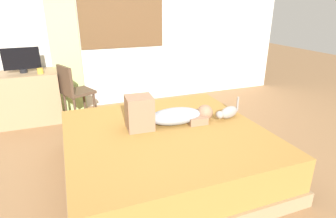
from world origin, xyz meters
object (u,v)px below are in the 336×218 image
person_lying (166,115)px  cup (40,71)px  bed (166,152)px  cat (228,112)px  chair_by_desk (73,90)px  desk (28,98)px  tv_monitor (22,60)px

person_lying → cup: bearing=126.4°
bed → person_lying: 0.38m
person_lying → cat: bearing=-5.9°
chair_by_desk → cup: bearing=157.8°
bed → cup: bearing=122.9°
cup → chair_by_desk: bearing=-22.2°
desk → chair_by_desk: size_ratio=1.05×
person_lying → chair_by_desk: size_ratio=1.09×
cat → cup: bearing=137.8°
cat → chair_by_desk: bearing=133.9°
bed → cat: cat is taller
person_lying → cat: 0.70m
cat → chair_by_desk: 2.21m
person_lying → chair_by_desk: (-0.84, 1.52, -0.07)m
person_lying → cup: (-1.24, 1.68, 0.20)m
tv_monitor → cup: size_ratio=6.12×
bed → cat: size_ratio=5.74×
bed → cup: 2.24m
cat → tv_monitor: (-2.16, 1.90, 0.39)m
person_lying → desk: person_lying is taller
bed → tv_monitor: 2.51m
desk → cup: bearing=-31.4°
cup → desk: bearing=148.6°
desk → chair_by_desk: chair_by_desk is taller
cat → tv_monitor: tv_monitor is taller
person_lying → cat: person_lying is taller
tv_monitor → chair_by_desk: bearing=-26.2°
bed → desk: (-1.42, 1.97, 0.14)m
tv_monitor → cat: bearing=-41.4°
person_lying → chair_by_desk: bearing=119.0°
bed → chair_by_desk: chair_by_desk is taller
cat → chair_by_desk: (-1.54, 1.59, -0.02)m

